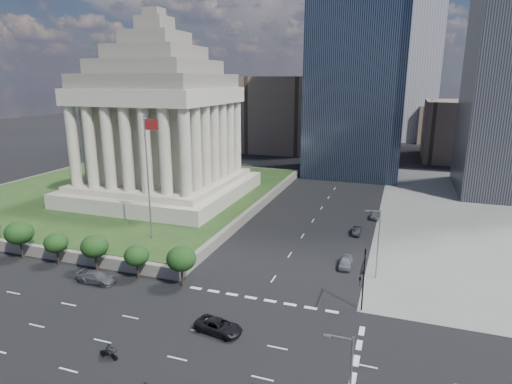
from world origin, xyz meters
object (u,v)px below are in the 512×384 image
at_px(suv_grey, 97,277).
at_px(parked_sedan_far, 375,215).
at_px(pickup_truck, 219,326).
at_px(war_memorial, 159,107).
at_px(flagpole, 148,171).
at_px(parked_sedan_mid, 357,231).
at_px(traffic_signal_ne, 363,277).
at_px(parked_sedan_near, 346,262).
at_px(street_lamp_north, 377,240).
at_px(motorcycle_trail, 108,351).

distance_m(suv_grey, parked_sedan_far, 53.57).
height_order(pickup_truck, suv_grey, suv_grey).
relative_size(war_memorial, suv_grey, 7.24).
xyz_separation_m(flagpole, parked_sedan_far, (33.33, 28.34, -12.39)).
xyz_separation_m(war_memorial, suv_grey, (11.43, -37.00, -20.62)).
bearing_deg(parked_sedan_far, parked_sedan_mid, -96.98).
bearing_deg(traffic_signal_ne, parked_sedan_far, 91.48).
bearing_deg(war_memorial, parked_sedan_far, 5.45).
height_order(war_memorial, pickup_truck, war_memorial).
distance_m(flagpole, parked_sedan_far, 45.47).
relative_size(pickup_truck, parked_sedan_mid, 1.43).
xyz_separation_m(flagpole, traffic_signal_ne, (34.33, -10.30, -7.86)).
relative_size(suv_grey, parked_sedan_far, 1.26).
bearing_deg(parked_sedan_near, pickup_truck, -118.76).
height_order(suv_grey, parked_sedan_mid, suv_grey).
bearing_deg(street_lamp_north, parked_sedan_mid, 104.38).
bearing_deg(suv_grey, motorcycle_trail, -138.24).
xyz_separation_m(suv_grey, parked_sedan_near, (31.57, 16.34, 0.00)).
height_order(traffic_signal_ne, motorcycle_trail, traffic_signal_ne).
height_order(suv_grey, parked_sedan_far, suv_grey).
height_order(parked_sedan_near, motorcycle_trail, motorcycle_trail).
relative_size(traffic_signal_ne, parked_sedan_near, 1.74).
xyz_separation_m(war_memorial, motorcycle_trail, (23.55, -50.22, -20.56)).
relative_size(flagpole, street_lamp_north, 2.00).
bearing_deg(parked_sedan_near, parked_sedan_mid, 87.82).
xyz_separation_m(traffic_signal_ne, street_lamp_north, (0.83, 11.30, 0.41)).
bearing_deg(motorcycle_trail, parked_sedan_far, 73.60).
relative_size(war_memorial, street_lamp_north, 3.90).
bearing_deg(motorcycle_trail, flagpole, 118.97).
bearing_deg(parked_sedan_mid, war_memorial, 171.64).
relative_size(war_memorial, parked_sedan_near, 8.47).
bearing_deg(war_memorial, motorcycle_trail, -64.87).
bearing_deg(pickup_truck, street_lamp_north, -28.41).
bearing_deg(parked_sedan_mid, traffic_signal_ne, -83.19).
xyz_separation_m(flagpole, street_lamp_north, (35.16, 1.00, -7.45)).
relative_size(street_lamp_north, parked_sedan_near, 2.17).
relative_size(suv_grey, parked_sedan_near, 1.17).
height_order(traffic_signal_ne, parked_sedan_far, traffic_signal_ne).
distance_m(war_memorial, traffic_signal_ne, 60.00).
bearing_deg(flagpole, parked_sedan_mid, 30.12).
height_order(war_memorial, parked_sedan_near, war_memorial).
bearing_deg(pickup_truck, flagpole, 56.90).
bearing_deg(war_memorial, flagpole, -63.11).
xyz_separation_m(war_memorial, pickup_truck, (32.10, -42.44, -20.65)).
bearing_deg(war_memorial, traffic_signal_ne, -36.42).
relative_size(street_lamp_north, parked_sedan_far, 2.34).
xyz_separation_m(war_memorial, parked_sedan_far, (45.50, 4.34, -20.67)).
height_order(street_lamp_north, parked_sedan_near, street_lamp_north).
bearing_deg(parked_sedan_mid, motorcycle_trail, -114.06).
distance_m(war_memorial, pickup_truck, 57.08).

